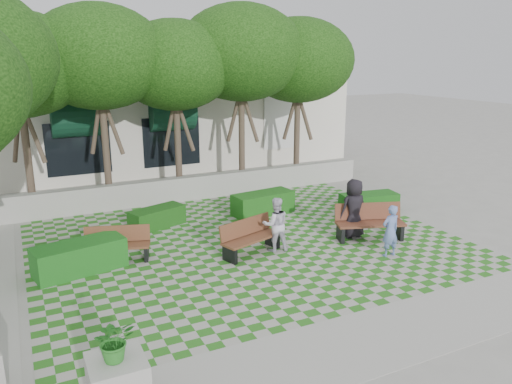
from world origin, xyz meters
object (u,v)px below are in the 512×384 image
hedge_midleft (157,217)px  person_blue (390,231)px  bench_mid (250,238)px  person_dark (354,208)px  bench_west (117,245)px  hedge_west (80,257)px  hedge_midright (263,203)px  bench_east (369,223)px  person_white (276,224)px  planter_front (117,373)px  hedge_east (369,203)px

hedge_midleft → person_blue: (5.11, -5.19, 0.42)m
bench_mid → person_dark: (3.38, -0.18, 0.44)m
bench_mid → bench_west: (-3.42, 1.15, -0.02)m
bench_west → hedge_west: bench_west is taller
person_blue → hedge_west: bearing=-19.2°
hedge_midright → bench_east: bearing=-63.9°
hedge_west → person_white: 5.27m
bench_east → planter_front: bearing=-133.3°
bench_mid → hedge_east: size_ratio=0.97×
bench_east → person_white: size_ratio=1.37×
hedge_east → planter_front: size_ratio=1.29×
bench_east → person_white: (-2.98, 0.42, 0.26)m
bench_mid → person_blue: size_ratio=1.32×
hedge_midright → person_blue: bearing=-73.9°
hedge_east → planter_front: bearing=-147.2°
hedge_east → person_blue: bearing=-120.2°
bench_west → person_white: bearing=1.5°
person_blue → person_white: bearing=-33.9°
bench_west → planter_front: (-1.14, -5.99, 0.19)m
hedge_east → person_blue: (-1.97, -3.39, 0.38)m
person_dark → hedge_midright: bearing=-65.4°
bench_mid → hedge_east: bench_mid is taller
planter_front → person_white: size_ratio=0.99×
bench_mid → planter_front: 6.65m
hedge_midleft → person_white: size_ratio=1.15×
bench_mid → person_dark: person_dark is taller
hedge_east → hedge_midleft: (-7.08, 1.80, -0.04)m
bench_mid → planter_front: bearing=-151.4°
bench_west → person_blue: bearing=-5.5°
hedge_midleft → person_dark: size_ratio=0.99×
hedge_midright → hedge_east: bearing=-24.4°
bench_mid → person_white: size_ratio=1.24×
hedge_midleft → bench_west: bearing=-127.7°
hedge_midright → person_white: (-1.21, -3.19, 0.40)m
person_white → person_blue: bearing=159.8°
hedge_west → person_blue: bearing=-18.8°
hedge_midright → hedge_west: (-6.39, -2.27, 0.01)m
bench_east → person_white: 3.02m
person_blue → hedge_east: bearing=-120.6°
hedge_east → hedge_midleft: 7.31m
bench_mid → hedge_west: size_ratio=0.87×
person_dark → bench_east: bearing=135.0°
bench_mid → bench_west: size_ratio=1.05×
bench_mid → planter_front: planter_front is taller
bench_mid → person_blue: person_blue is taller
hedge_east → hedge_midright: 3.72m
person_blue → bench_east: bearing=-105.2°
person_blue → person_white: size_ratio=0.94×
hedge_west → planter_front: 5.65m
bench_east → bench_west: bench_east is taller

